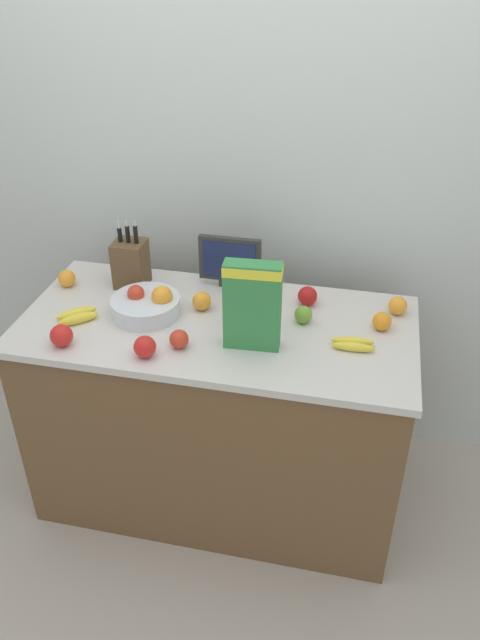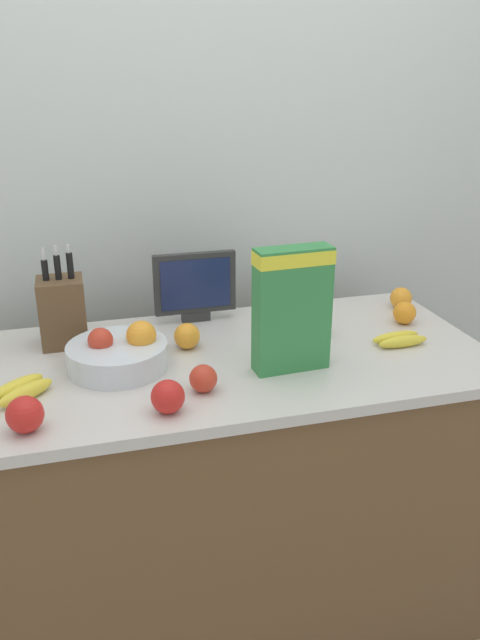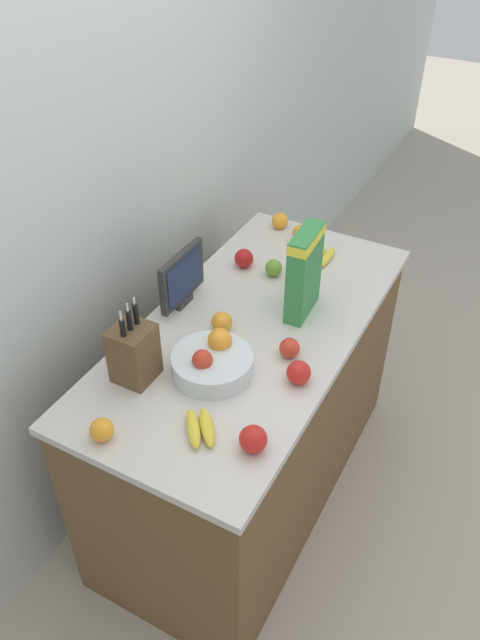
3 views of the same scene
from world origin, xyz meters
name	(u,v)px [view 2 (image 2 of 3)]	position (x,y,z in m)	size (l,w,h in m)	color
ground_plane	(224,604)	(0.00, 0.00, 0.00)	(14.00, 14.00, 0.00)	#B2A899
wall_back	(179,181)	(0.00, 0.57, 1.30)	(9.00, 0.06, 2.60)	silver
counter	(223,491)	(0.00, 0.00, 0.45)	(1.50, 0.72, 0.91)	brown
knife_block	(62,311)	(-0.41, 0.21, 1.01)	(0.13, 0.12, 0.29)	brown
small_monitor	(195,285)	(-0.01, 0.28, 1.03)	(0.26, 0.03, 0.22)	#2D2D2D
cereal_box	(292,305)	(0.16, -0.12, 1.09)	(0.20, 0.08, 0.33)	#338442
fruit_bowl	(119,353)	(-0.28, 0.00, 0.95)	(0.27, 0.27, 0.12)	silver
banana_bunch_left	(21,390)	(-0.52, -0.10, 0.93)	(0.17, 0.16, 0.04)	yellow
banana_bunch_right	(399,339)	(0.52, -0.06, 0.92)	(0.16, 0.08, 0.03)	yellow
apple_rightmost	(168,397)	(-0.19, -0.26, 0.95)	(0.08, 0.08, 0.08)	red
apple_leftmost	(203,378)	(-0.09, -0.19, 0.94)	(0.07, 0.07, 0.07)	red
apple_middle	(319,324)	(0.32, 0.07, 0.94)	(0.07, 0.07, 0.07)	#6B9E33
apple_near_bananas	(303,308)	(0.32, 0.20, 0.95)	(0.08, 0.08, 0.08)	red
apple_front	(25,414)	(-0.50, -0.26, 0.95)	(0.08, 0.08, 0.08)	red
orange_back_center	(187,336)	(-0.08, 0.08, 0.94)	(0.07, 0.07, 0.07)	orange
orange_mid_left	(405,313)	(0.61, 0.09, 0.94)	(0.07, 0.07, 0.07)	orange
orange_front_right	(401,298)	(0.67, 0.21, 0.94)	(0.07, 0.07, 0.07)	orange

